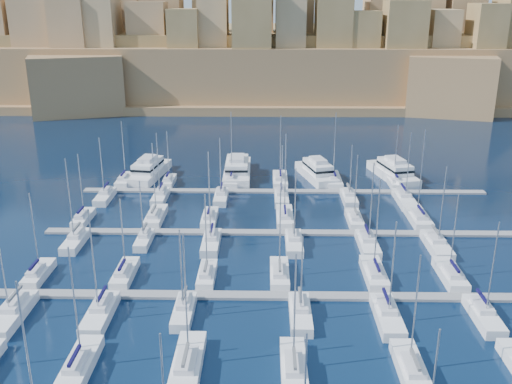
{
  "coord_description": "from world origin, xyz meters",
  "views": [
    {
      "loc": [
        -3.84,
        -81.04,
        39.17
      ],
      "look_at": [
        -5.34,
        6.0,
        9.0
      ],
      "focal_mm": 40.0,
      "sensor_mm": 36.0,
      "label": 1
    }
  ],
  "objects_px": {
    "sailboat_2": "(188,363)",
    "motor_yacht_d": "(393,171)",
    "motor_yacht_a": "(149,170)",
    "motor_yacht_c": "(317,171)",
    "sailboat_4": "(411,368)",
    "motor_yacht_b": "(237,169)"
  },
  "relations": [
    {
      "from": "sailboat_2",
      "to": "sailboat_4",
      "type": "height_order",
      "value": "sailboat_2"
    },
    {
      "from": "motor_yacht_a",
      "to": "motor_yacht_c",
      "type": "height_order",
      "value": "same"
    },
    {
      "from": "motor_yacht_b",
      "to": "motor_yacht_d",
      "type": "height_order",
      "value": "same"
    },
    {
      "from": "motor_yacht_a",
      "to": "motor_yacht_c",
      "type": "distance_m",
      "value": 37.92
    },
    {
      "from": "motor_yacht_b",
      "to": "motor_yacht_c",
      "type": "height_order",
      "value": "same"
    },
    {
      "from": "sailboat_4",
      "to": "motor_yacht_d",
      "type": "xyz_separation_m",
      "value": [
        12.84,
        70.37,
        0.98
      ]
    },
    {
      "from": "motor_yacht_c",
      "to": "motor_yacht_a",
      "type": "bearing_deg",
      "value": 179.2
    },
    {
      "from": "motor_yacht_c",
      "to": "sailboat_2",
      "type": "bearing_deg",
      "value": -106.1
    },
    {
      "from": "motor_yacht_a",
      "to": "motor_yacht_b",
      "type": "height_order",
      "value": "same"
    },
    {
      "from": "sailboat_4",
      "to": "motor_yacht_c",
      "type": "height_order",
      "value": "sailboat_4"
    },
    {
      "from": "sailboat_2",
      "to": "sailboat_4",
      "type": "distance_m",
      "value": 24.4
    },
    {
      "from": "motor_yacht_a",
      "to": "motor_yacht_d",
      "type": "height_order",
      "value": "same"
    },
    {
      "from": "sailboat_2",
      "to": "motor_yacht_b",
      "type": "xyz_separation_m",
      "value": [
        2.04,
        70.7,
        0.95
      ]
    },
    {
      "from": "motor_yacht_c",
      "to": "motor_yacht_d",
      "type": "bearing_deg",
      "value": 1.98
    },
    {
      "from": "sailboat_2",
      "to": "sailboat_4",
      "type": "bearing_deg",
      "value": -1.2
    },
    {
      "from": "motor_yacht_a",
      "to": "motor_yacht_d",
      "type": "relative_size",
      "value": 0.98
    },
    {
      "from": "motor_yacht_a",
      "to": "motor_yacht_d",
      "type": "bearing_deg",
      "value": 0.07
    },
    {
      "from": "motor_yacht_a",
      "to": "motor_yacht_c",
      "type": "xyz_separation_m",
      "value": [
        37.91,
        -0.53,
        0.0
      ]
    },
    {
      "from": "motor_yacht_a",
      "to": "motor_yacht_d",
      "type": "xyz_separation_m",
      "value": [
        55.16,
        0.07,
        0.0
      ]
    },
    {
      "from": "sailboat_4",
      "to": "motor_yacht_d",
      "type": "distance_m",
      "value": 71.53
    },
    {
      "from": "sailboat_2",
      "to": "motor_yacht_d",
      "type": "height_order",
      "value": "sailboat_2"
    },
    {
      "from": "sailboat_2",
      "to": "motor_yacht_d",
      "type": "bearing_deg",
      "value": 61.94
    }
  ]
}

